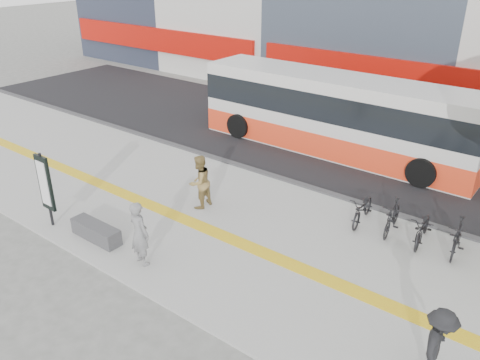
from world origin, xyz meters
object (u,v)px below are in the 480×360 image
Objects in this scene: signboard at (45,184)px; bench at (96,232)px; pedestrian_dark at (438,345)px; seated_woman at (139,233)px; pedestrian_tan at (199,182)px; bus at (336,117)px.

bench is at bearing 10.81° from signboard.
bench is 8.76m from pedestrian_dark.
seated_woman is (1.80, 0.00, 0.62)m from bench.
pedestrian_tan is at bearing 71.92° from bench.
signboard is 3.44m from seated_woman.
bench is at bearing 6.73° from seated_woman.
signboard reaches higher than bench.
bench is at bearing -17.46° from pedestrian_tan.
pedestrian_dark is at bearing -166.88° from seated_woman.
signboard is at bearing 88.87° from pedestrian_dark.
seated_woman is at bearing 0.06° from bench.
bus is (2.00, 9.70, 1.11)m from bench.
signboard is 4.29m from pedestrian_tan.
pedestrian_tan reaches higher than bench.
pedestrian_tan is (2.60, 3.38, -0.46)m from signboard.
seated_woman reaches higher than pedestrian_tan.
seated_woman is 1.12× the size of pedestrian_dark.
bus is 6.72m from pedestrian_tan.
pedestrian_dark is (10.31, 1.09, -0.53)m from signboard.
bench is 0.96× the size of pedestrian_tan.
pedestrian_tan is (1.00, 3.07, 0.60)m from bench.
signboard is 1.45× the size of pedestrian_dark.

